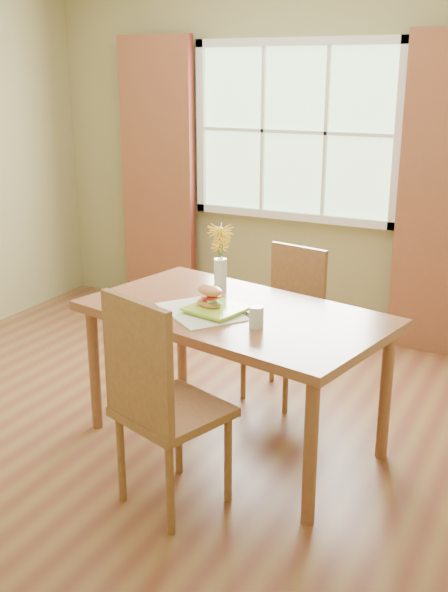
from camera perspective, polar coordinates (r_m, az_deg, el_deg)
name	(u,v)px	position (r m, az deg, el deg)	size (l,w,h in m)	color
room	(161,188)	(3.65, -5.25, 8.84)	(4.24, 3.84, 2.74)	brown
window	(294,132)	(5.30, 5.82, 13.31)	(1.62, 0.06, 1.32)	#B7E5AD
curtain_left	(158,177)	(5.79, -5.45, 9.72)	(0.65, 0.08, 2.20)	#5E1E16
curtain_right	(446,200)	(4.96, 17.83, 7.56)	(0.65, 0.08, 2.20)	#5E1E16
dining_table	(234,324)	(3.59, 0.86, -2.34)	(1.70, 1.17, 0.76)	brown
chair_near	(157,397)	(3.08, -5.53, -8.25)	(0.55, 0.55, 1.04)	brown
chair_far	(287,316)	(4.24, 5.23, -1.65)	(0.45, 0.45, 0.92)	brown
placemat	(202,312)	(3.53, -1.86, -1.29)	(0.45, 0.33, 0.01)	silver
plate	(217,310)	(3.52, -0.61, -1.18)	(0.27, 0.27, 0.01)	#94C731
croissant_sandwich	(210,297)	(3.52, -1.18, -0.05)	(0.19, 0.16, 0.12)	#F5A553
water_glass	(256,318)	(3.30, 2.68, -1.80)	(0.07, 0.07, 0.11)	silver
flower_vase	(221,250)	(3.82, -0.28, 3.83)	(0.15, 0.15, 0.37)	silver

